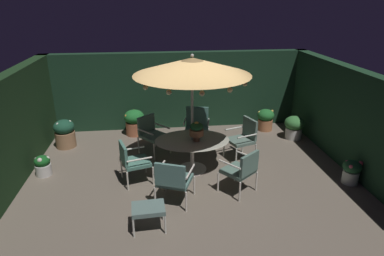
{
  "coord_description": "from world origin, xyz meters",
  "views": [
    {
      "loc": [
        -0.74,
        -6.51,
        3.69
      ],
      "look_at": [
        0.08,
        0.23,
        1.02
      ],
      "focal_mm": 30.97,
      "sensor_mm": 36.0,
      "label": 1
    }
  ],
  "objects": [
    {
      "name": "patio_chair_northeast",
      "position": [
        -0.83,
        1.24,
        0.55
      ],
      "size": [
        0.83,
        0.84,
        0.94
      ],
      "color": "beige",
      "rests_on": "ground_plane"
    },
    {
      "name": "patio_umbrella",
      "position": [
        0.08,
        0.2,
        2.38
      ],
      "size": [
        2.46,
        2.46,
        2.64
      ],
      "color": "silver",
      "rests_on": "ground_plane"
    },
    {
      "name": "ottoman_footrest",
      "position": [
        -0.91,
        -1.79,
        0.38
      ],
      "size": [
        0.57,
        0.44,
        0.44
      ],
      "color": "silver",
      "rests_on": "ground_plane"
    },
    {
      "name": "patio_chair_southwest",
      "position": [
        1.39,
        0.65,
        0.58
      ],
      "size": [
        0.74,
        0.74,
        1.0
      ],
      "color": "silver",
      "rests_on": "ground_plane"
    },
    {
      "name": "patio_chair_north",
      "position": [
        0.37,
        1.56,
        0.57
      ],
      "size": [
        0.75,
        0.68,
        1.02
      ],
      "color": "silver",
      "rests_on": "ground_plane"
    },
    {
      "name": "potted_plant_right_far",
      "position": [
        2.54,
        2.39,
        0.34
      ],
      "size": [
        0.49,
        0.49,
        0.64
      ],
      "color": "#AC6B44",
      "rests_on": "ground_plane"
    },
    {
      "name": "potted_plant_left_far",
      "position": [
        -3.23,
        0.34,
        0.24
      ],
      "size": [
        0.34,
        0.34,
        0.47
      ],
      "color": "beige",
      "rests_on": "ground_plane"
    },
    {
      "name": "potted_plant_front_corner",
      "position": [
        -1.31,
        2.5,
        0.39
      ],
      "size": [
        0.57,
        0.57,
        0.74
      ],
      "color": "#A85E3E",
      "rests_on": "ground_plane"
    },
    {
      "name": "hedge_backdrop_left",
      "position": [
        -3.7,
        0.0,
        1.13
      ],
      "size": [
        0.3,
        6.41,
        2.25
      ],
      "primitive_type": "cube",
      "color": "black",
      "rests_on": "ground_plane"
    },
    {
      "name": "potted_plant_back_left",
      "position": [
        3.12,
        1.67,
        0.35
      ],
      "size": [
        0.54,
        0.54,
        0.65
      ],
      "color": "silver",
      "rests_on": "ground_plane"
    },
    {
      "name": "patio_dining_table",
      "position": [
        0.08,
        0.2,
        0.6
      ],
      "size": [
        1.67,
        1.26,
        0.75
      ],
      "color": "silver",
      "rests_on": "ground_plane"
    },
    {
      "name": "hedge_backdrop_right",
      "position": [
        3.7,
        0.0,
        1.13
      ],
      "size": [
        0.3,
        6.41,
        2.25
      ],
      "primitive_type": "cube",
      "color": "#183620",
      "rests_on": "ground_plane"
    },
    {
      "name": "potted_plant_back_right",
      "position": [
        3.35,
        -0.8,
        0.29
      ],
      "size": [
        0.4,
        0.38,
        0.53
      ],
      "color": "beige",
      "rests_on": "ground_plane"
    },
    {
      "name": "patio_chair_southeast",
      "position": [
        -0.44,
        -1.09,
        0.54
      ],
      "size": [
        0.82,
        0.82,
        0.93
      ],
      "color": "beige",
      "rests_on": "ground_plane"
    },
    {
      "name": "patio_chair_south",
      "position": [
        0.94,
        -0.88,
        0.54
      ],
      "size": [
        0.81,
        0.81,
        0.92
      ],
      "color": "beige",
      "rests_on": "ground_plane"
    },
    {
      "name": "centerpiece_planter",
      "position": [
        0.16,
        0.11,
        1.01
      ],
      "size": [
        0.31,
        0.31,
        0.45
      ],
      "color": "#A46944",
      "rests_on": "patio_dining_table"
    },
    {
      "name": "patio_chair_east",
      "position": [
        -1.25,
        -0.2,
        0.54
      ],
      "size": [
        0.72,
        0.73,
        0.91
      ],
      "color": "beige",
      "rests_on": "ground_plane"
    },
    {
      "name": "ground_plane",
      "position": [
        0.0,
        0.0,
        -0.01
      ],
      "size": [
        7.71,
        6.41,
        0.02
      ],
      "primitive_type": "cube",
      "color": "#675B4E"
    },
    {
      "name": "hedge_backdrop_rear",
      "position": [
        0.0,
        3.05,
        1.13
      ],
      "size": [
        7.71,
        0.3,
        2.25
      ],
      "primitive_type": "cube",
      "color": "#162F1E",
      "rests_on": "ground_plane"
    },
    {
      "name": "potted_plant_back_center",
      "position": [
        -3.09,
        1.86,
        0.38
      ],
      "size": [
        0.53,
        0.53,
        0.75
      ],
      "color": "#8E6747",
      "rests_on": "ground_plane"
    }
  ]
}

